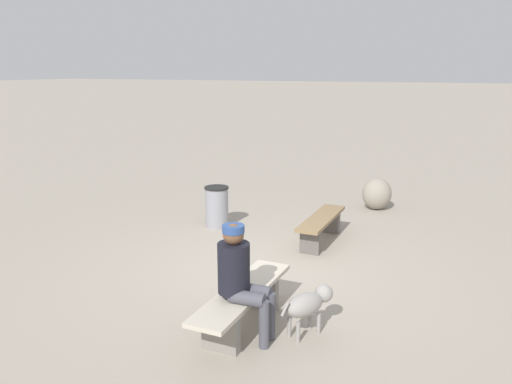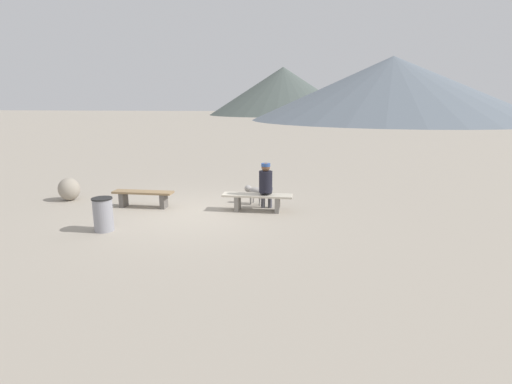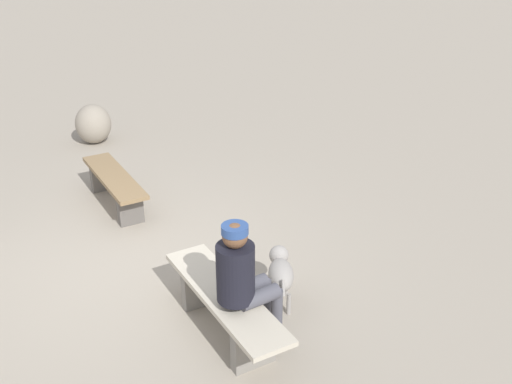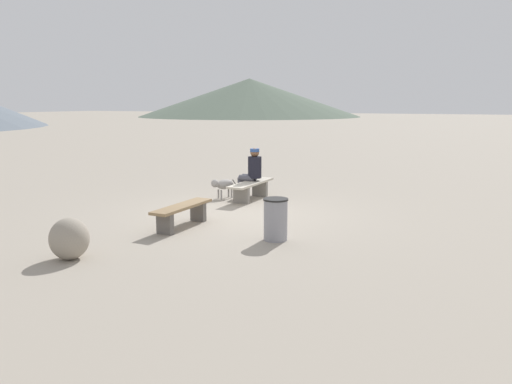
% 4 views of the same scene
% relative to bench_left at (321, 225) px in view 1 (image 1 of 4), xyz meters
% --- Properties ---
extents(ground, '(210.00, 210.00, 0.06)m').
position_rel_bench_left_xyz_m(ground, '(1.55, -0.40, -0.34)').
color(ground, '#9E9384').
extents(bench_left, '(1.64, 0.38, 0.45)m').
position_rel_bench_left_xyz_m(bench_left, '(0.00, 0.00, 0.00)').
color(bench_left, '#605B56').
rests_on(bench_left, ground).
extents(bench_right, '(1.83, 0.44, 0.45)m').
position_rel_bench_left_xyz_m(bench_right, '(3.13, 0.04, 0.01)').
color(bench_right, gray).
rests_on(bench_right, ground).
extents(seated_person, '(0.36, 0.61, 1.29)m').
position_rel_bench_left_xyz_m(seated_person, '(3.34, 0.12, 0.44)').
color(seated_person, black).
rests_on(seated_person, ground).
extents(dog, '(0.67, 0.46, 0.51)m').
position_rel_bench_left_xyz_m(dog, '(2.96, 0.76, 0.05)').
color(dog, gray).
rests_on(dog, ground).
extents(trash_bin, '(0.45, 0.45, 0.76)m').
position_rel_bench_left_xyz_m(trash_bin, '(-0.05, -2.01, 0.07)').
color(trash_bin, gray).
rests_on(trash_bin, ground).
extents(boulder, '(0.80, 0.79, 0.66)m').
position_rel_bench_left_xyz_m(boulder, '(-2.46, 0.44, 0.02)').
color(boulder, gray).
rests_on(boulder, ground).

